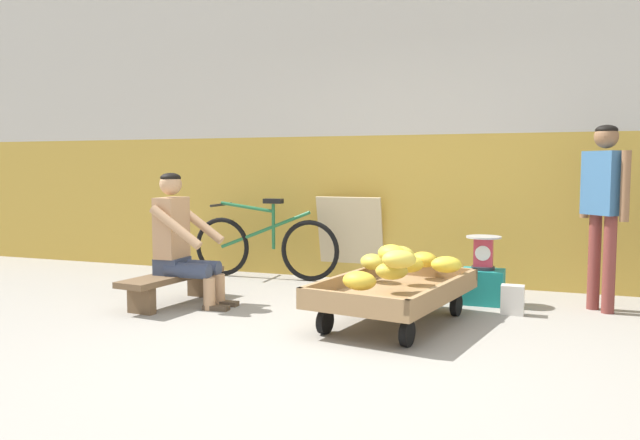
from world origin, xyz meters
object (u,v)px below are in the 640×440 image
low_bench (173,282)px  customer_adult (604,196)px  vendor_seated (181,240)px  sign_board (350,238)px  banana_cart (394,293)px  plastic_crate (483,287)px  weighing_scale (483,252)px  bicycle_near_left (265,246)px  shopping_bag (513,300)px

low_bench → customer_adult: customer_adult is taller
vendor_seated → sign_board: bearing=59.7°
low_bench → vendor_seated: vendor_seated is taller
customer_adult → sign_board: bearing=164.0°
banana_cart → plastic_crate: (0.55, 0.98, -0.09)m
banana_cart → weighing_scale: size_ratio=5.22×
sign_board → banana_cart: bearing=-62.5°
plastic_crate → sign_board: 1.64m
bicycle_near_left → customer_adult: bearing=-7.7°
vendor_seated → plastic_crate: (2.43, 0.96, -0.42)m
weighing_scale → bicycle_near_left: bearing=168.1°
bicycle_near_left → shopping_bag: bearing=-17.6°
banana_cart → vendor_seated: (-1.88, 0.02, 0.33)m
low_bench → sign_board: (1.08, 1.70, 0.24)m
low_bench → plastic_crate: 2.70m
sign_board → bicycle_near_left: bearing=-164.7°
banana_cart → sign_board: sign_board is taller
sign_board → weighing_scale: bearing=-26.9°
low_bench → plastic_crate: plastic_crate is taller
plastic_crate → weighing_scale: bearing=-90.0°
low_bench → weighing_scale: size_ratio=3.76×
banana_cart → sign_board: bearing=117.5°
banana_cart → sign_board: 1.95m
low_bench → weighing_scale: bearing=20.9°
customer_adult → low_bench: bearing=-163.7°
banana_cart → vendor_seated: vendor_seated is taller
weighing_scale → shopping_bag: bearing=-51.1°
shopping_bag → sign_board: bearing=148.0°
banana_cart → customer_adult: 1.95m
weighing_scale → banana_cart: bearing=-119.1°
plastic_crate → sign_board: sign_board is taller
low_bench → bicycle_near_left: (0.19, 1.45, 0.15)m
sign_board → shopping_bag: sign_board is taller
plastic_crate → bicycle_near_left: (-2.33, 0.49, 0.20)m
plastic_crate → customer_adult: 1.24m
low_bench → customer_adult: (3.46, 1.01, 0.75)m
vendor_seated → bicycle_near_left: vendor_seated is taller
vendor_seated → sign_board: size_ratio=1.29×
plastic_crate → bicycle_near_left: bearing=168.1°
shopping_bag → vendor_seated: bearing=-167.0°
plastic_crate → customer_adult: size_ratio=0.24×
banana_cart → weighing_scale: 1.15m
plastic_crate → customer_adult: bearing=2.8°
bicycle_near_left → plastic_crate: bearing=-11.9°
low_bench → shopping_bag: (2.79, 0.63, -0.08)m
customer_adult → shopping_bag: bearing=-150.3°
vendor_seated → bicycle_near_left: bearing=85.9°
low_bench → shopping_bag: size_ratio=4.70×
weighing_scale → plastic_crate: bearing=90.0°
plastic_crate → banana_cart: bearing=-119.1°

